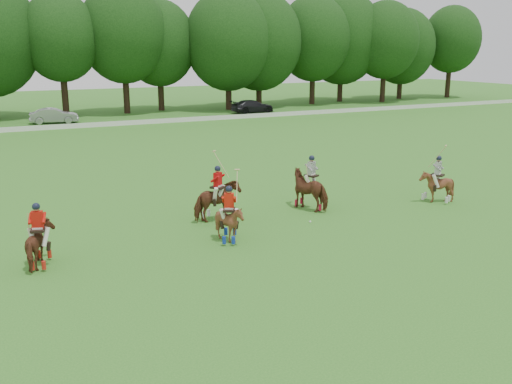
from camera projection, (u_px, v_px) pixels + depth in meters
name	position (u px, v px, depth m)	size (l,w,h in m)	color
ground	(279.00, 262.00, 19.71)	(180.00, 180.00, 0.00)	#2B6D1F
tree_line	(63.00, 38.00, 59.59)	(117.98, 14.32, 14.75)	black
boundary_rail	(83.00, 125.00, 52.71)	(120.00, 0.10, 0.44)	white
car_mid	(54.00, 116.00, 55.64)	(1.58, 4.54, 1.50)	gray
car_right	(253.00, 106.00, 64.89)	(2.02, 4.98, 1.45)	black
polo_red_a	(40.00, 244.00, 19.14)	(1.26, 1.92, 2.21)	#552716
polo_red_b	(218.00, 201.00, 24.14)	(2.22, 2.16, 2.94)	#552716
polo_red_c	(229.00, 222.00, 21.61)	(1.63, 1.70, 2.71)	#552716
polo_stripe_a	(311.00, 189.00, 26.00)	(1.75, 2.34, 2.48)	#552716
polo_stripe_b	(437.00, 186.00, 27.15)	(1.77, 1.82, 2.79)	#552716
polo_ball	(310.00, 222.00, 24.08)	(0.09, 0.09, 0.09)	white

